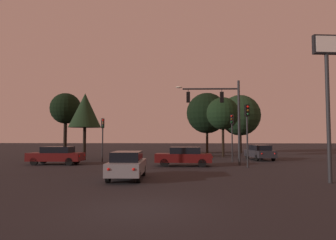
{
  "coord_description": "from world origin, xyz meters",
  "views": [
    {
      "loc": [
        1.37,
        -9.67,
        2.3
      ],
      "look_at": [
        -0.03,
        18.75,
        3.93
      ],
      "focal_mm": 32.39,
      "sensor_mm": 36.0,
      "label": 1
    }
  ],
  "objects_px": {
    "traffic_signal_mast_arm": "(222,108)",
    "tree_right_cluster": "(240,115)",
    "car_far_lane": "(260,152)",
    "car_crossing_right": "(184,156)",
    "traffic_light_corner_left": "(232,128)",
    "tree_left_far": "(223,114)",
    "car_nearside_lane": "(127,165)",
    "tree_lot_edge": "(85,111)",
    "car_crossing_left": "(56,155)",
    "store_sign_illuminated": "(327,75)",
    "tree_behind_sign": "(207,113)",
    "traffic_light_median": "(103,131)",
    "tree_center_horizon": "(66,109)",
    "traffic_light_corner_right": "(247,123)"
  },
  "relations": [
    {
      "from": "traffic_light_corner_left",
      "to": "tree_left_far",
      "type": "relative_size",
      "value": 0.63
    },
    {
      "from": "store_sign_illuminated",
      "to": "tree_behind_sign",
      "type": "xyz_separation_m",
      "value": [
        -3.89,
        28.78,
        0.33
      ]
    },
    {
      "from": "tree_left_far",
      "to": "traffic_light_corner_right",
      "type": "bearing_deg",
      "value": -89.17
    },
    {
      "from": "store_sign_illuminated",
      "to": "traffic_light_corner_left",
      "type": "bearing_deg",
      "value": 102.81
    },
    {
      "from": "traffic_signal_mast_arm",
      "to": "tree_left_far",
      "type": "height_order",
      "value": "traffic_signal_mast_arm"
    },
    {
      "from": "traffic_light_corner_right",
      "to": "car_far_lane",
      "type": "xyz_separation_m",
      "value": [
        2.89,
        7.99,
        -2.58
      ]
    },
    {
      "from": "tree_left_far",
      "to": "tree_lot_edge",
      "type": "xyz_separation_m",
      "value": [
        -14.66,
        -5.8,
        -0.09
      ]
    },
    {
      "from": "traffic_signal_mast_arm",
      "to": "car_nearside_lane",
      "type": "distance_m",
      "value": 11.48
    },
    {
      "from": "traffic_light_median",
      "to": "tree_left_far",
      "type": "distance_m",
      "value": 14.74
    },
    {
      "from": "traffic_signal_mast_arm",
      "to": "car_crossing_right",
      "type": "height_order",
      "value": "traffic_signal_mast_arm"
    },
    {
      "from": "tree_behind_sign",
      "to": "tree_left_far",
      "type": "distance_m",
      "value": 8.74
    },
    {
      "from": "traffic_signal_mast_arm",
      "to": "tree_left_far",
      "type": "relative_size",
      "value": 1.0
    },
    {
      "from": "car_nearside_lane",
      "to": "tree_behind_sign",
      "type": "distance_m",
      "value": 29.12
    },
    {
      "from": "tree_left_far",
      "to": "car_crossing_left",
      "type": "bearing_deg",
      "value": -145.17
    },
    {
      "from": "car_nearside_lane",
      "to": "tree_right_cluster",
      "type": "xyz_separation_m",
      "value": [
        11.44,
        27.97,
        4.72
      ]
    },
    {
      "from": "traffic_signal_mast_arm",
      "to": "store_sign_illuminated",
      "type": "xyz_separation_m",
      "value": [
        4.19,
        -9.6,
        0.77
      ]
    },
    {
      "from": "traffic_light_median",
      "to": "tree_right_cluster",
      "type": "height_order",
      "value": "tree_right_cluster"
    },
    {
      "from": "tree_center_horizon",
      "to": "traffic_light_median",
      "type": "bearing_deg",
      "value": -49.05
    },
    {
      "from": "tree_lot_edge",
      "to": "tree_left_far",
      "type": "bearing_deg",
      "value": 21.57
    },
    {
      "from": "store_sign_illuminated",
      "to": "tree_lot_edge",
      "type": "xyz_separation_m",
      "value": [
        -17.38,
        14.35,
        -0.5
      ]
    },
    {
      "from": "traffic_light_corner_left",
      "to": "car_crossing_left",
      "type": "relative_size",
      "value": 0.98
    },
    {
      "from": "traffic_light_corner_left",
      "to": "tree_left_far",
      "type": "height_order",
      "value": "tree_left_far"
    },
    {
      "from": "car_crossing_left",
      "to": "tree_center_horizon",
      "type": "bearing_deg",
      "value": 108.06
    },
    {
      "from": "car_far_lane",
      "to": "car_crossing_right",
      "type": "bearing_deg",
      "value": -138.17
    },
    {
      "from": "tree_behind_sign",
      "to": "tree_center_horizon",
      "type": "xyz_separation_m",
      "value": [
        -17.66,
        -8.93,
        -0.12
      ]
    },
    {
      "from": "traffic_light_corner_right",
      "to": "traffic_light_median",
      "type": "bearing_deg",
      "value": 159.05
    },
    {
      "from": "tree_left_far",
      "to": "tree_right_cluster",
      "type": "height_order",
      "value": "tree_right_cluster"
    },
    {
      "from": "traffic_light_corner_right",
      "to": "tree_lot_edge",
      "type": "relative_size",
      "value": 0.71
    },
    {
      "from": "car_crossing_left",
      "to": "store_sign_illuminated",
      "type": "distance_m",
      "value": 20.98
    },
    {
      "from": "tree_behind_sign",
      "to": "store_sign_illuminated",
      "type": "bearing_deg",
      "value": -82.3
    },
    {
      "from": "traffic_light_corner_right",
      "to": "car_crossing_right",
      "type": "bearing_deg",
      "value": 167.41
    },
    {
      "from": "car_nearside_lane",
      "to": "traffic_light_corner_right",
      "type": "bearing_deg",
      "value": 39.71
    },
    {
      "from": "traffic_light_median",
      "to": "car_nearside_lane",
      "type": "height_order",
      "value": "traffic_light_median"
    },
    {
      "from": "car_crossing_left",
      "to": "car_crossing_right",
      "type": "distance_m",
      "value": 10.81
    },
    {
      "from": "tree_left_far",
      "to": "tree_center_horizon",
      "type": "relative_size",
      "value": 0.92
    },
    {
      "from": "car_crossing_left",
      "to": "tree_left_far",
      "type": "height_order",
      "value": "tree_left_far"
    },
    {
      "from": "store_sign_illuminated",
      "to": "traffic_light_median",
      "type": "bearing_deg",
      "value": 140.66
    },
    {
      "from": "traffic_light_corner_left",
      "to": "tree_behind_sign",
      "type": "distance_m",
      "value": 16.43
    },
    {
      "from": "car_far_lane",
      "to": "tree_right_cluster",
      "type": "xyz_separation_m",
      "value": [
        0.57,
        13.35,
        4.72
      ]
    },
    {
      "from": "traffic_light_corner_right",
      "to": "tree_left_far",
      "type": "height_order",
      "value": "tree_left_far"
    },
    {
      "from": "traffic_light_corner_right",
      "to": "car_nearside_lane",
      "type": "height_order",
      "value": "traffic_light_corner_right"
    },
    {
      "from": "car_nearside_lane",
      "to": "tree_behind_sign",
      "type": "relative_size",
      "value": 0.5
    },
    {
      "from": "tree_behind_sign",
      "to": "tree_left_far",
      "type": "relative_size",
      "value": 1.25
    },
    {
      "from": "traffic_light_corner_left",
      "to": "tree_lot_edge",
      "type": "xyz_separation_m",
      "value": [
        -14.51,
        1.75,
        1.88
      ]
    },
    {
      "from": "traffic_light_corner_left",
      "to": "tree_right_cluster",
      "type": "height_order",
      "value": "tree_right_cluster"
    },
    {
      "from": "traffic_light_corner_right",
      "to": "tree_behind_sign",
      "type": "height_order",
      "value": "tree_behind_sign"
    },
    {
      "from": "car_nearside_lane",
      "to": "tree_left_far",
      "type": "bearing_deg",
      "value": 67.97
    },
    {
      "from": "traffic_signal_mast_arm",
      "to": "tree_right_cluster",
      "type": "height_order",
      "value": "tree_right_cluster"
    },
    {
      "from": "tree_right_cluster",
      "to": "car_nearside_lane",
      "type": "bearing_deg",
      "value": -112.25
    },
    {
      "from": "store_sign_illuminated",
      "to": "tree_right_cluster",
      "type": "relative_size",
      "value": 0.89
    }
  ]
}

